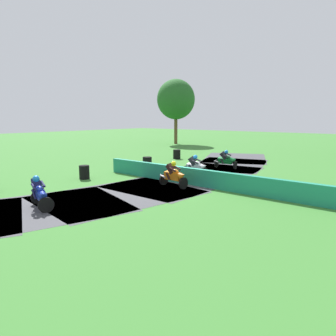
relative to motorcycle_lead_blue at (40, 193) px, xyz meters
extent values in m
plane|color=#38752D|center=(1.09, 7.49, -0.65)|extent=(120.00, 120.00, 0.00)
cube|color=#3D3D42|center=(-0.20, -0.30, -0.65)|extent=(7.09, 8.47, 0.01)
cube|color=#3D3D42|center=(0.73, 3.55, -0.65)|extent=(6.24, 7.99, 0.01)
cube|color=#3D3D42|center=(1.09, 7.49, -0.65)|extent=(5.26, 7.34, 0.01)
cube|color=#3D3D42|center=(0.88, 11.44, -0.65)|extent=(6.00, 7.84, 0.01)
cube|color=#3D3D42|center=(0.09, 15.32, -0.65)|extent=(6.89, 8.36, 0.01)
cube|color=#3D3D42|center=(-1.26, 19.05, -0.65)|extent=(7.63, 8.71, 0.01)
cube|color=#1E8466|center=(5.91, 7.40, -0.20)|extent=(20.12, 0.68, 0.90)
cylinder|color=black|center=(0.62, -0.12, -0.36)|extent=(0.30, 0.70, 0.71)
cylinder|color=black|center=(-0.72, 0.31, -0.36)|extent=(0.30, 0.70, 0.71)
cube|color=#1E38B2|center=(-0.07, 0.04, -0.06)|extent=(1.06, 0.64, 0.45)
ellipsoid|color=#1E38B2|center=(0.09, -0.07, 0.19)|extent=(0.52, 0.44, 0.29)
cone|color=#1E38B2|center=(0.57, -0.19, 0.05)|extent=(0.48, 0.43, 0.46)
cylinder|color=#B2B2B7|center=(-0.67, 0.12, -0.17)|extent=(0.42, 0.21, 0.17)
cube|color=#1E1E4C|center=(-0.17, -0.01, 0.31)|extent=(0.58, 0.38, 0.61)
sphere|color=#1E7FE0|center=(0.03, -0.13, 0.59)|extent=(0.26, 0.26, 0.26)
cylinder|color=#1E1E4C|center=(0.15, 0.07, 0.37)|extent=(0.44, 0.20, 0.24)
cylinder|color=#1E1E4C|center=(0.05, -0.27, 0.30)|extent=(0.44, 0.20, 0.24)
cylinder|color=#1E1E4C|center=(-0.19, 0.26, -0.01)|extent=(0.31, 0.16, 0.42)
cylinder|color=#1E1E4C|center=(-0.29, -0.08, -0.08)|extent=(0.31, 0.16, 0.42)
cylinder|color=black|center=(2.37, 6.33, -0.36)|extent=(0.15, 0.68, 0.67)
cylinder|color=black|center=(0.97, 6.46, -0.36)|extent=(0.15, 0.68, 0.67)
cube|color=orange|center=(1.66, 6.35, -0.06)|extent=(1.03, 0.43, 0.43)
ellipsoid|color=orange|center=(1.84, 6.30, 0.20)|extent=(0.47, 0.35, 0.27)
cone|color=orange|center=(2.34, 6.27, 0.06)|extent=(0.42, 0.39, 0.44)
cylinder|color=#B2B2B7|center=(1.06, 6.30, -0.15)|extent=(0.42, 0.13, 0.17)
cube|color=#331919|center=(1.58, 6.31, 0.32)|extent=(0.53, 0.36, 0.60)
sphere|color=yellow|center=(1.80, 6.25, 0.60)|extent=(0.26, 0.26, 0.26)
cylinder|color=#331919|center=(1.88, 6.46, 0.37)|extent=(0.43, 0.12, 0.24)
cylinder|color=#331919|center=(1.84, 6.10, 0.32)|extent=(0.43, 0.12, 0.24)
cylinder|color=#331919|center=(1.50, 6.55, -0.01)|extent=(0.28, 0.16, 0.42)
cylinder|color=#331919|center=(1.47, 6.19, -0.06)|extent=(0.28, 0.16, 0.42)
cylinder|color=black|center=(1.57, 9.63, -0.36)|extent=(0.12, 0.73, 0.73)
cylinder|color=black|center=(0.17, 9.57, -0.36)|extent=(0.12, 0.73, 0.73)
cube|color=silver|center=(0.87, 9.53, -0.07)|extent=(1.01, 0.41, 0.46)
ellipsoid|color=silver|center=(1.05, 9.47, 0.18)|extent=(0.45, 0.35, 0.30)
cone|color=silver|center=(1.55, 9.53, 0.05)|extent=(0.40, 0.40, 0.47)
cylinder|color=#B2B2B7|center=(0.27, 9.40, -0.18)|extent=(0.41, 0.14, 0.18)
cube|color=#28282D|center=(0.79, 9.43, 0.30)|extent=(0.50, 0.43, 0.62)
sphere|color=#1E7FE0|center=(1.02, 9.37, 0.57)|extent=(0.26, 0.26, 0.26)
cylinder|color=#28282D|center=(1.07, 9.61, 0.37)|extent=(0.43, 0.16, 0.24)
cylinder|color=#28282D|center=(1.08, 9.26, 0.28)|extent=(0.43, 0.16, 0.24)
cylinder|color=#28282D|center=(0.68, 9.69, -0.01)|extent=(0.27, 0.21, 0.42)
cylinder|color=#28282D|center=(0.70, 9.34, -0.09)|extent=(0.27, 0.21, 0.42)
cylinder|color=black|center=(1.56, 13.51, -0.37)|extent=(0.19, 0.76, 0.75)
cylinder|color=black|center=(0.17, 13.33, -0.37)|extent=(0.19, 0.76, 0.75)
cube|color=#198438|center=(0.88, 13.33, -0.08)|extent=(1.04, 0.51, 0.47)
ellipsoid|color=#198438|center=(1.07, 13.27, 0.17)|extent=(0.48, 0.39, 0.31)
cone|color=#198438|center=(1.56, 13.38, 0.03)|extent=(0.42, 0.41, 0.48)
cylinder|color=#B2B2B7|center=(0.30, 13.16, -0.19)|extent=(0.42, 0.18, 0.18)
cube|color=#28282D|center=(0.81, 13.20, 0.28)|extent=(0.52, 0.46, 0.63)
sphere|color=#1E7FE0|center=(1.04, 13.15, 0.55)|extent=(0.26, 0.26, 0.26)
cylinder|color=#28282D|center=(1.07, 13.40, 0.36)|extent=(0.43, 0.20, 0.24)
cylinder|color=#28282D|center=(1.12, 13.06, 0.26)|extent=(0.43, 0.20, 0.24)
cylinder|color=#28282D|center=(0.68, 13.47, -0.01)|extent=(0.27, 0.23, 0.42)
cylinder|color=#28282D|center=(0.72, 13.13, -0.11)|extent=(0.27, 0.23, 0.42)
cylinder|color=black|center=(-3.71, 4.82, -0.55)|extent=(0.59, 0.59, 0.20)
cylinder|color=black|center=(-3.71, 4.82, -0.35)|extent=(0.59, 0.59, 0.20)
cylinder|color=black|center=(-3.71, 4.82, -0.15)|extent=(0.59, 0.59, 0.20)
cylinder|color=black|center=(-3.71, 4.82, 0.05)|extent=(0.59, 0.59, 0.20)
cylinder|color=black|center=(-3.51, 10.03, -0.55)|extent=(0.64, 0.64, 0.20)
cylinder|color=black|center=(-3.51, 10.03, -0.35)|extent=(0.64, 0.64, 0.20)
cylinder|color=black|center=(-3.51, 10.03, -0.15)|extent=(0.64, 0.64, 0.20)
cylinder|color=black|center=(-3.51, 10.03, 0.05)|extent=(0.64, 0.64, 0.20)
cylinder|color=black|center=(-4.91, 15.31, -0.55)|extent=(0.63, 0.63, 0.20)
cylinder|color=black|center=(-4.91, 15.31, -0.35)|extent=(0.63, 0.63, 0.20)
cylinder|color=black|center=(-4.91, 15.31, -0.15)|extent=(0.63, 0.63, 0.20)
cylinder|color=black|center=(-4.91, 15.31, 0.05)|extent=(0.63, 0.63, 0.20)
cylinder|color=brown|center=(-14.28, 27.36, 1.22)|extent=(0.44, 0.44, 3.74)
ellipsoid|color=#235B23|center=(-14.28, 27.36, 5.20)|extent=(4.97, 4.97, 5.22)
camera|label=1|loc=(11.50, -6.22, 2.96)|focal=33.73mm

